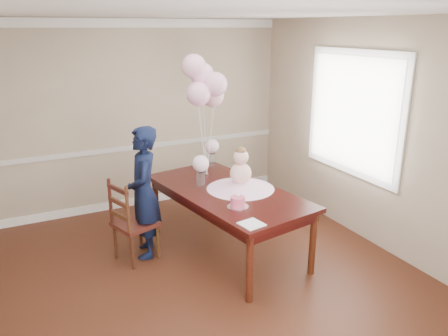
% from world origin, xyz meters
% --- Properties ---
extents(floor, '(4.50, 5.00, 0.00)m').
position_xyz_m(floor, '(0.00, 0.00, 0.00)').
color(floor, '#33160C').
rests_on(floor, ground).
extents(ceiling, '(4.50, 5.00, 0.02)m').
position_xyz_m(ceiling, '(0.00, 0.00, 2.70)').
color(ceiling, white).
rests_on(ceiling, wall_back).
extents(wall_back, '(4.50, 0.02, 2.70)m').
position_xyz_m(wall_back, '(0.00, 2.50, 1.35)').
color(wall_back, tan).
rests_on(wall_back, floor).
extents(wall_front, '(4.50, 0.02, 2.70)m').
position_xyz_m(wall_front, '(0.00, -2.50, 1.35)').
color(wall_front, tan).
rests_on(wall_front, floor).
extents(wall_right, '(0.02, 5.00, 2.70)m').
position_xyz_m(wall_right, '(2.25, 0.00, 1.35)').
color(wall_right, tan).
rests_on(wall_right, floor).
extents(chair_rail_trim, '(4.50, 0.02, 0.07)m').
position_xyz_m(chair_rail_trim, '(0.00, 2.49, 0.90)').
color(chair_rail_trim, silver).
rests_on(chair_rail_trim, wall_back).
extents(crown_molding, '(4.50, 0.02, 0.12)m').
position_xyz_m(crown_molding, '(0.00, 2.49, 2.63)').
color(crown_molding, white).
rests_on(crown_molding, wall_back).
extents(baseboard_trim, '(4.50, 0.02, 0.12)m').
position_xyz_m(baseboard_trim, '(0.00, 2.49, 0.06)').
color(baseboard_trim, white).
rests_on(baseboard_trim, floor).
extents(window_frame, '(0.02, 1.66, 1.56)m').
position_xyz_m(window_frame, '(2.23, 0.50, 1.55)').
color(window_frame, white).
rests_on(window_frame, wall_right).
extents(window_blinds, '(0.01, 1.50, 1.40)m').
position_xyz_m(window_blinds, '(2.21, 0.50, 1.55)').
color(window_blinds, silver).
rests_on(window_blinds, wall_right).
extents(dining_table_top, '(1.38, 2.23, 0.05)m').
position_xyz_m(dining_table_top, '(0.52, 0.61, 0.76)').
color(dining_table_top, black).
rests_on(dining_table_top, table_leg_fl).
extents(table_apron, '(1.26, 2.11, 0.10)m').
position_xyz_m(table_apron, '(0.52, 0.61, 0.68)').
color(table_apron, black).
rests_on(table_apron, table_leg_fl).
extents(table_leg_fl, '(0.08, 0.08, 0.73)m').
position_xyz_m(table_leg_fl, '(0.25, -0.41, 0.36)').
color(table_leg_fl, black).
rests_on(table_leg_fl, floor).
extents(table_leg_fr, '(0.08, 0.08, 0.73)m').
position_xyz_m(table_leg_fr, '(1.11, -0.26, 0.36)').
color(table_leg_fr, black).
rests_on(table_leg_fr, floor).
extents(table_leg_bl, '(0.08, 0.08, 0.73)m').
position_xyz_m(table_leg_bl, '(-0.07, 1.48, 0.36)').
color(table_leg_bl, black).
rests_on(table_leg_bl, floor).
extents(table_leg_br, '(0.08, 0.08, 0.73)m').
position_xyz_m(table_leg_br, '(0.79, 1.63, 0.36)').
color(table_leg_br, black).
rests_on(table_leg_br, floor).
extents(baby_skirt, '(0.91, 0.91, 0.10)m').
position_xyz_m(baby_skirt, '(0.68, 0.59, 0.83)').
color(baby_skirt, '#FFBBE7').
rests_on(baby_skirt, dining_table_top).
extents(baby_torso, '(0.25, 0.25, 0.25)m').
position_xyz_m(baby_torso, '(0.68, 0.59, 0.97)').
color(baby_torso, '#FFA1BB').
rests_on(baby_torso, baby_skirt).
extents(baby_head, '(0.18, 0.18, 0.18)m').
position_xyz_m(baby_head, '(0.68, 0.59, 1.17)').
color(baby_head, beige).
rests_on(baby_head, baby_torso).
extents(baby_hair, '(0.12, 0.12, 0.12)m').
position_xyz_m(baby_hair, '(0.68, 0.59, 1.23)').
color(baby_hair, brown).
rests_on(baby_hair, baby_head).
extents(cake_platter, '(0.26, 0.26, 0.01)m').
position_xyz_m(cake_platter, '(0.39, 0.11, 0.79)').
color(cake_platter, silver).
rests_on(cake_platter, dining_table_top).
extents(birthday_cake, '(0.18, 0.18, 0.10)m').
position_xyz_m(birthday_cake, '(0.39, 0.11, 0.84)').
color(birthday_cake, '#D94467').
rests_on(birthday_cake, cake_platter).
extents(cake_flower_a, '(0.03, 0.03, 0.03)m').
position_xyz_m(cake_flower_a, '(0.39, 0.11, 0.91)').
color(cake_flower_a, white).
rests_on(cake_flower_a, birthday_cake).
extents(cake_flower_b, '(0.03, 0.03, 0.03)m').
position_xyz_m(cake_flower_b, '(0.42, 0.14, 0.91)').
color(cake_flower_b, white).
rests_on(cake_flower_b, birthday_cake).
extents(rose_vase_near, '(0.12, 0.12, 0.17)m').
position_xyz_m(rose_vase_near, '(0.31, 0.89, 0.86)').
color(rose_vase_near, silver).
rests_on(rose_vase_near, dining_table_top).
extents(roses_near, '(0.20, 0.20, 0.20)m').
position_xyz_m(roses_near, '(0.31, 0.89, 1.05)').
color(roses_near, '#F9D1E1').
rests_on(roses_near, rose_vase_near).
extents(rose_vase_far, '(0.12, 0.12, 0.17)m').
position_xyz_m(rose_vase_far, '(0.76, 1.55, 0.86)').
color(rose_vase_far, silver).
rests_on(rose_vase_far, dining_table_top).
extents(roses_far, '(0.20, 0.20, 0.20)m').
position_xyz_m(roses_far, '(0.76, 1.55, 1.05)').
color(roses_far, white).
rests_on(roses_far, rose_vase_far).
extents(napkin, '(0.24, 0.24, 0.01)m').
position_xyz_m(napkin, '(0.31, -0.32, 0.79)').
color(napkin, white).
rests_on(napkin, dining_table_top).
extents(balloon_weight, '(0.05, 0.05, 0.02)m').
position_xyz_m(balloon_weight, '(0.53, 1.19, 0.79)').
color(balloon_weight, silver).
rests_on(balloon_weight, dining_table_top).
extents(balloon_a, '(0.29, 0.29, 0.29)m').
position_xyz_m(balloon_a, '(0.42, 1.17, 1.82)').
color(balloon_a, '#EAA6C7').
rests_on(balloon_a, balloon_ribbon_a).
extents(balloon_b, '(0.29, 0.29, 0.29)m').
position_xyz_m(balloon_b, '(0.64, 1.16, 1.93)').
color(balloon_b, '#E2A0C3').
rests_on(balloon_b, balloon_ribbon_b).
extents(balloon_c, '(0.29, 0.29, 0.29)m').
position_xyz_m(balloon_c, '(0.53, 1.30, 2.03)').
color(balloon_c, '#FCB2D4').
rests_on(balloon_c, balloon_ribbon_c).
extents(balloon_d, '(0.29, 0.29, 0.29)m').
position_xyz_m(balloon_d, '(0.42, 1.30, 2.14)').
color(balloon_d, '#EEA9C3').
rests_on(balloon_d, balloon_ribbon_d).
extents(balloon_e, '(0.29, 0.29, 0.29)m').
position_xyz_m(balloon_e, '(0.67, 1.30, 1.77)').
color(balloon_e, '#DC9CA8').
rests_on(balloon_e, balloon_ribbon_e).
extents(balloon_ribbon_a, '(0.09, 0.02, 0.87)m').
position_xyz_m(balloon_ribbon_a, '(0.47, 1.18, 1.23)').
color(balloon_ribbon_a, white).
rests_on(balloon_ribbon_a, balloon_weight).
extents(balloon_ribbon_b, '(0.11, 0.04, 0.97)m').
position_xyz_m(balloon_ribbon_b, '(0.58, 1.18, 1.28)').
color(balloon_ribbon_b, white).
rests_on(balloon_ribbon_b, balloon_weight).
extents(balloon_ribbon_c, '(0.01, 0.10, 1.08)m').
position_xyz_m(balloon_ribbon_c, '(0.53, 1.25, 1.33)').
color(balloon_ribbon_c, white).
rests_on(balloon_ribbon_c, balloon_weight).
extents(balloon_ribbon_d, '(0.10, 0.09, 1.18)m').
position_xyz_m(balloon_ribbon_d, '(0.47, 1.25, 1.39)').
color(balloon_ribbon_d, silver).
rests_on(balloon_ribbon_d, balloon_weight).
extents(balloon_ribbon_e, '(0.13, 0.10, 0.81)m').
position_xyz_m(balloon_ribbon_e, '(0.60, 1.25, 1.20)').
color(balloon_ribbon_e, white).
rests_on(balloon_ribbon_e, balloon_weight).
extents(dining_chair_seat, '(0.54, 0.54, 0.05)m').
position_xyz_m(dining_chair_seat, '(-0.50, 0.91, 0.44)').
color(dining_chair_seat, '#3C1510').
rests_on(dining_chair_seat, chair_leg_fl).
extents(chair_leg_fl, '(0.05, 0.05, 0.42)m').
position_xyz_m(chair_leg_fl, '(-0.61, 0.69, 0.21)').
color(chair_leg_fl, black).
rests_on(chair_leg_fl, floor).
extents(chair_leg_fr, '(0.05, 0.05, 0.42)m').
position_xyz_m(chair_leg_fr, '(-0.28, 0.80, 0.21)').
color(chair_leg_fr, '#321D0D').
rests_on(chair_leg_fr, floor).
extents(chair_leg_bl, '(0.05, 0.05, 0.42)m').
position_xyz_m(chair_leg_bl, '(-0.72, 1.02, 0.21)').
color(chair_leg_bl, '#381D0F').
rests_on(chair_leg_bl, floor).
extents(chair_leg_br, '(0.05, 0.05, 0.42)m').
position_xyz_m(chair_leg_br, '(-0.39, 1.13, 0.21)').
color(chair_leg_br, '#38170F').
rests_on(chair_leg_br, floor).
extents(chair_back_post_l, '(0.05, 0.05, 0.54)m').
position_xyz_m(chair_back_post_l, '(-0.63, 0.69, 0.72)').
color(chair_back_post_l, '#3E1F11').
rests_on(chair_back_post_l, dining_chair_seat).
extents(chair_back_post_r, '(0.05, 0.05, 0.54)m').
position_xyz_m(chair_back_post_r, '(-0.74, 1.02, 0.72)').
color(chair_back_post_r, '#37130F').
rests_on(chair_back_post_r, dining_chair_seat).
extents(chair_slat_low, '(0.15, 0.38, 0.05)m').
position_xyz_m(chair_slat_low, '(-0.68, 0.85, 0.60)').
color(chair_slat_low, '#3C1F10').
rests_on(chair_slat_low, dining_chair_seat).
extents(chair_slat_mid, '(0.15, 0.38, 0.05)m').
position_xyz_m(chair_slat_mid, '(-0.68, 0.85, 0.76)').
color(chair_slat_mid, '#3B1A10').
rests_on(chair_slat_mid, dining_chair_seat).
extents(chair_slat_top, '(0.15, 0.38, 0.05)m').
position_xyz_m(chair_slat_top, '(-0.68, 0.85, 0.91)').
color(chair_slat_top, black).
rests_on(chair_slat_top, dining_chair_seat).
extents(woman, '(0.51, 0.64, 1.54)m').
position_xyz_m(woman, '(-0.36, 0.97, 0.77)').
color(woman, black).
rests_on(woman, floor).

